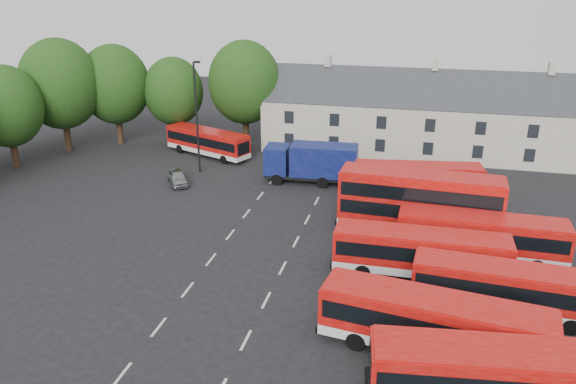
% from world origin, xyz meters
% --- Properties ---
extents(ground, '(140.00, 140.00, 0.00)m').
position_xyz_m(ground, '(0.00, 0.00, 0.00)').
color(ground, black).
rests_on(ground, ground).
extents(lane_markings, '(5.15, 33.80, 0.01)m').
position_xyz_m(lane_markings, '(2.50, 2.00, 0.01)').
color(lane_markings, beige).
rests_on(lane_markings, ground).
extents(treeline, '(29.92, 32.59, 12.01)m').
position_xyz_m(treeline, '(-20.74, 19.36, 6.68)').
color(treeline, black).
rests_on(treeline, ground).
extents(terrace_houses, '(35.70, 7.13, 10.06)m').
position_xyz_m(terrace_houses, '(14.00, 30.00, 3.86)').
color(terrace_houses, beige).
rests_on(terrace_houses, ground).
extents(bus_row_a, '(11.68, 4.01, 3.24)m').
position_xyz_m(bus_row_a, '(17.40, -8.27, 1.95)').
color(bus_row_a, silver).
rests_on(bus_row_a, ground).
extents(bus_row_b, '(11.59, 4.19, 3.21)m').
position_xyz_m(bus_row_b, '(14.49, -4.80, 1.93)').
color(bus_row_b, silver).
rests_on(bus_row_b, ground).
extents(bus_row_c, '(10.52, 3.12, 2.93)m').
position_xyz_m(bus_row_c, '(18.51, -0.13, 1.76)').
color(bus_row_c, silver).
rests_on(bus_row_c, ground).
extents(bus_row_d, '(10.86, 2.59, 3.07)m').
position_xyz_m(bus_row_d, '(13.71, 3.01, 1.84)').
color(bus_row_d, silver).
rests_on(bus_row_d, ground).
extents(bus_row_e, '(11.00, 2.83, 3.09)m').
position_xyz_m(bus_row_e, '(17.59, 6.40, 1.86)').
color(bus_row_e, silver).
rests_on(bus_row_e, ground).
extents(bus_dd_south, '(11.72, 3.29, 4.75)m').
position_xyz_m(bus_dd_south, '(13.43, 9.36, 2.71)').
color(bus_dd_south, silver).
rests_on(bus_dd_south, ground).
extents(bus_dd_north, '(10.16, 3.68, 4.07)m').
position_xyz_m(bus_dd_north, '(13.20, 13.50, 2.32)').
color(bus_dd_north, silver).
rests_on(bus_dd_north, ground).
extents(bus_north, '(10.04, 5.87, 2.81)m').
position_xyz_m(bus_north, '(-8.58, 23.79, 1.69)').
color(bus_north, silver).
rests_on(bus_north, ground).
extents(box_truck, '(8.48, 3.03, 3.66)m').
position_xyz_m(box_truck, '(3.73, 18.30, 2.05)').
color(box_truck, black).
rests_on(box_truck, ground).
extents(silver_car, '(3.31, 3.95, 1.27)m').
position_xyz_m(silver_car, '(-8.19, 15.07, 0.64)').
color(silver_car, '#95989C').
rests_on(silver_car, ground).
extents(lamppost, '(0.73, 0.48, 10.65)m').
position_xyz_m(lamppost, '(-7.44, 18.67, 5.69)').
color(lamppost, black).
rests_on(lamppost, ground).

